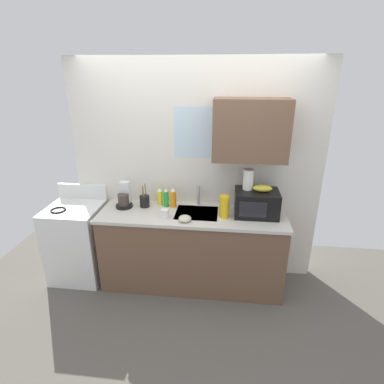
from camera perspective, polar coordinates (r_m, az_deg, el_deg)
ground_plane at (r=2.98m, az=-3.02°, el=-30.59°), size 5.21×4.40×0.02m
kitchen_wall_assembly at (r=3.47m, az=2.25°, el=4.87°), size 2.81×0.42×2.50m
counter_unit at (r=3.56m, az=0.02°, el=-10.40°), size 2.04×0.63×0.90m
sink_faucet at (r=3.51m, az=1.23°, el=-0.59°), size 0.03×0.03×0.24m
stove_range at (r=3.93m, az=-20.42°, el=-8.57°), size 0.60×0.60×1.08m
microwave at (r=3.33m, az=11.89°, el=-2.02°), size 0.46×0.35×0.27m
banana_bunch at (r=3.28m, az=12.99°, el=0.68°), size 0.20×0.11×0.07m
paper_towel_roll at (r=3.29m, az=10.42°, el=2.32°), size 0.11×0.11×0.22m
coffee_maker at (r=3.57m, az=-12.45°, el=-1.02°), size 0.19×0.21×0.28m
dish_soap_bottle_orange at (r=3.47m, az=-3.52°, el=-1.14°), size 0.07×0.07×0.23m
dish_soap_bottle_green at (r=3.50m, az=-4.85°, el=-1.09°), size 0.06×0.06×0.22m
dish_soap_bottle_yellow at (r=3.55m, az=-6.00°, el=-0.89°), size 0.06×0.06×0.20m
cereal_canister at (r=3.23m, az=6.02°, el=-2.73°), size 0.10×0.10×0.24m
mug_white at (r=3.24m, az=-5.06°, el=-4.04°), size 0.08×0.08×0.09m
utensil_crock at (r=3.52m, az=-8.80°, el=-1.64°), size 0.11×0.11×0.27m
small_bowl at (r=3.16m, az=-1.33°, el=-4.96°), size 0.13×0.13×0.06m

